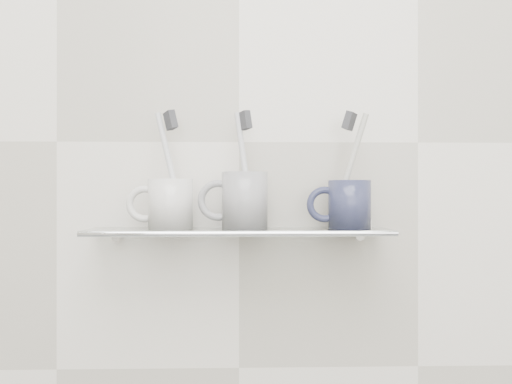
{
  "coord_description": "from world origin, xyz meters",
  "views": [
    {
      "loc": [
        -0.0,
        0.09,
        1.16
      ],
      "look_at": [
        0.03,
        1.04,
        1.16
      ],
      "focal_mm": 40.0,
      "sensor_mm": 36.0,
      "label": 1
    }
  ],
  "objects_px": {
    "mug_left": "(171,204)",
    "mug_center": "(245,200)",
    "mug_right": "(349,204)",
    "shelf_glass": "(239,231)"
  },
  "relations": [
    {
      "from": "mug_center",
      "to": "mug_right",
      "type": "xyz_separation_m",
      "value": [
        0.18,
        0.0,
        -0.01
      ]
    },
    {
      "from": "mug_left",
      "to": "mug_right",
      "type": "height_order",
      "value": "mug_left"
    },
    {
      "from": "mug_left",
      "to": "mug_center",
      "type": "relative_size",
      "value": 0.88
    },
    {
      "from": "shelf_glass",
      "to": "mug_center",
      "type": "distance_m",
      "value": 0.05
    },
    {
      "from": "shelf_glass",
      "to": "mug_center",
      "type": "relative_size",
      "value": 5.29
    },
    {
      "from": "mug_left",
      "to": "mug_right",
      "type": "xyz_separation_m",
      "value": [
        0.3,
        0.0,
        -0.0
      ]
    },
    {
      "from": "shelf_glass",
      "to": "mug_right",
      "type": "bearing_deg",
      "value": 1.54
    },
    {
      "from": "mug_left",
      "to": "mug_right",
      "type": "bearing_deg",
      "value": -23.86
    },
    {
      "from": "shelf_glass",
      "to": "mug_right",
      "type": "relative_size",
      "value": 6.18
    },
    {
      "from": "mug_center",
      "to": "shelf_glass",
      "type": "bearing_deg",
      "value": -163.18
    }
  ]
}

